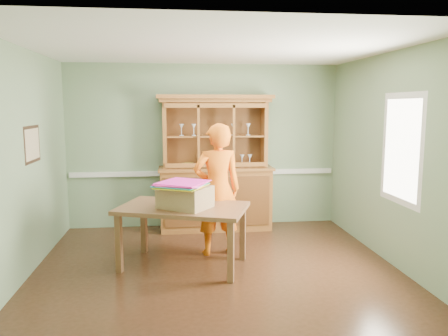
{
  "coord_description": "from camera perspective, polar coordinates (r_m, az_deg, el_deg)",
  "views": [
    {
      "loc": [
        -0.51,
        -5.28,
        2.02
      ],
      "look_at": [
        0.15,
        0.4,
        1.2
      ],
      "focal_mm": 35.0,
      "sensor_mm": 36.0,
      "label": 1
    }
  ],
  "objects": [
    {
      "name": "ceiling",
      "position": [
        5.34,
        -1.14,
        15.46
      ],
      "size": [
        4.5,
        4.5,
        0.0
      ],
      "primitive_type": "plane",
      "rotation": [
        3.14,
        0.0,
        0.0
      ],
      "color": "white",
      "rests_on": "wall_back"
    },
    {
      "name": "wall_right",
      "position": [
        5.99,
        20.86,
        1.19
      ],
      "size": [
        0.0,
        4.0,
        4.0
      ],
      "primitive_type": "plane",
      "rotation": [
        1.57,
        0.0,
        -1.57
      ],
      "color": "gray",
      "rests_on": "floor"
    },
    {
      "name": "china_hutch",
      "position": [
        7.17,
        -1.12,
        -1.91
      ],
      "size": [
        1.86,
        0.62,
        2.19
      ],
      "color": "brown",
      "rests_on": "floor"
    },
    {
      "name": "cardboard_box",
      "position": [
        5.38,
        -5.1,
        -3.79
      ],
      "size": [
        0.73,
        0.7,
        0.27
      ],
      "primitive_type": "cube",
      "rotation": [
        0.0,
        0.0,
        -0.62
      ],
      "color": "#9E7E51",
      "rests_on": "dining_table"
    },
    {
      "name": "wall_left",
      "position": [
        5.6,
        -24.7,
        0.53
      ],
      "size": [
        0.0,
        4.0,
        4.0
      ],
      "primitive_type": "plane",
      "rotation": [
        1.57,
        0.0,
        1.57
      ],
      "color": "gray",
      "rests_on": "floor"
    },
    {
      "name": "person",
      "position": [
        5.9,
        -0.88,
        -2.84
      ],
      "size": [
        0.7,
        0.5,
        1.79
      ],
      "primitive_type": "imported",
      "rotation": [
        0.0,
        0.0,
        3.26
      ],
      "color": "orange",
      "rests_on": "floor"
    },
    {
      "name": "wall_front",
      "position": [
        3.38,
        2.16,
        -3.26
      ],
      "size": [
        4.5,
        0.0,
        4.5
      ],
      "primitive_type": "plane",
      "rotation": [
        -1.57,
        0.0,
        0.0
      ],
      "color": "gray",
      "rests_on": "floor"
    },
    {
      "name": "floor",
      "position": [
        5.67,
        -1.07,
        -12.72
      ],
      "size": [
        4.5,
        4.5,
        0.0
      ],
      "primitive_type": "plane",
      "color": "#412315",
      "rests_on": "ground"
    },
    {
      "name": "kite_stack",
      "position": [
        5.3,
        -5.53,
        -2.16
      ],
      "size": [
        0.7,
        0.7,
        0.06
      ],
      "rotation": [
        0.0,
        0.0,
        1.11
      ],
      "color": "orange",
      "rests_on": "cardboard_box"
    },
    {
      "name": "dining_table",
      "position": [
        5.51,
        -5.39,
        -5.9
      ],
      "size": [
        1.77,
        1.39,
        0.78
      ],
      "rotation": [
        0.0,
        0.0,
        -0.34
      ],
      "color": "brown",
      "rests_on": "floor"
    },
    {
      "name": "chair_rail",
      "position": [
        7.35,
        -2.57,
        -0.63
      ],
      "size": [
        4.41,
        0.05,
        0.08
      ],
      "primitive_type": "cube",
      "color": "silver",
      "rests_on": "wall_back"
    },
    {
      "name": "window_panel",
      "position": [
        5.7,
        22.13,
        2.32
      ],
      "size": [
        0.03,
        0.96,
        1.36
      ],
      "color": "silver",
      "rests_on": "wall_right"
    },
    {
      "name": "wall_back",
      "position": [
        7.32,
        -2.61,
        2.88
      ],
      "size": [
        4.5,
        0.0,
        4.5
      ],
      "primitive_type": "plane",
      "rotation": [
        1.57,
        0.0,
        0.0
      ],
      "color": "gray",
      "rests_on": "floor"
    },
    {
      "name": "framed_map",
      "position": [
        5.85,
        -23.72,
        2.86
      ],
      "size": [
        0.03,
        0.6,
        0.46
      ],
      "color": "black",
      "rests_on": "wall_left"
    }
  ]
}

